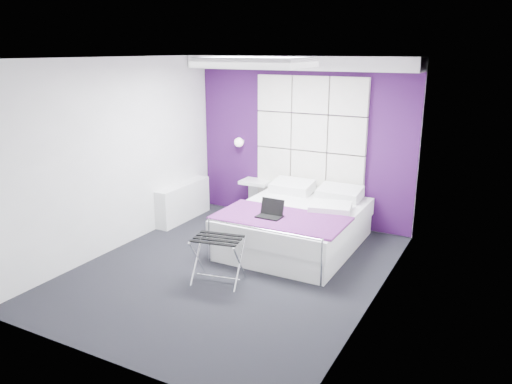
% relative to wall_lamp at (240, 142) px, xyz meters
% --- Properties ---
extents(floor, '(4.40, 4.40, 0.00)m').
position_rel_wall_lamp_xyz_m(floor, '(1.05, -2.06, -1.22)').
color(floor, black).
rests_on(floor, ground).
extents(ceiling, '(4.40, 4.40, 0.00)m').
position_rel_wall_lamp_xyz_m(ceiling, '(1.05, -2.06, 1.38)').
color(ceiling, white).
rests_on(ceiling, wall_back).
extents(wall_back, '(3.60, 0.00, 3.60)m').
position_rel_wall_lamp_xyz_m(wall_back, '(1.05, 0.14, 0.08)').
color(wall_back, silver).
rests_on(wall_back, floor).
extents(wall_left, '(0.00, 4.40, 4.40)m').
position_rel_wall_lamp_xyz_m(wall_left, '(-0.75, -2.06, 0.08)').
color(wall_left, silver).
rests_on(wall_left, floor).
extents(wall_right, '(0.00, 4.40, 4.40)m').
position_rel_wall_lamp_xyz_m(wall_right, '(2.85, -2.06, 0.08)').
color(wall_right, silver).
rests_on(wall_right, floor).
extents(accent_wall, '(3.58, 0.02, 2.58)m').
position_rel_wall_lamp_xyz_m(accent_wall, '(1.05, 0.13, 0.08)').
color(accent_wall, '#371047').
rests_on(accent_wall, wall_back).
extents(soffit, '(3.58, 0.50, 0.20)m').
position_rel_wall_lamp_xyz_m(soffit, '(1.05, -0.11, 1.28)').
color(soffit, white).
rests_on(soffit, wall_back).
extents(headboard, '(1.80, 0.08, 2.30)m').
position_rel_wall_lamp_xyz_m(headboard, '(1.20, 0.08, -0.05)').
color(headboard, silver).
rests_on(headboard, wall_back).
extents(skylight, '(1.36, 0.86, 0.12)m').
position_rel_wall_lamp_xyz_m(skylight, '(1.05, -1.46, 1.33)').
color(skylight, white).
rests_on(skylight, ceiling).
extents(wall_lamp, '(0.15, 0.15, 0.15)m').
position_rel_wall_lamp_xyz_m(wall_lamp, '(0.00, 0.00, 0.00)').
color(wall_lamp, white).
rests_on(wall_lamp, wall_back).
extents(radiator, '(0.22, 1.20, 0.60)m').
position_rel_wall_lamp_xyz_m(radiator, '(-0.64, -0.76, -0.92)').
color(radiator, white).
rests_on(radiator, floor).
extents(bed, '(1.71, 2.07, 0.73)m').
position_rel_wall_lamp_xyz_m(bed, '(1.45, -0.95, -0.91)').
color(bed, white).
rests_on(bed, floor).
extents(nightstand, '(0.48, 0.37, 0.05)m').
position_rel_wall_lamp_xyz_m(nightstand, '(0.32, -0.04, -0.63)').
color(nightstand, white).
rests_on(nightstand, wall_back).
extents(luggage_rack, '(0.57, 0.42, 0.56)m').
position_rel_wall_lamp_xyz_m(luggage_rack, '(1.08, -2.44, -0.94)').
color(luggage_rack, silver).
rests_on(luggage_rack, floor).
extents(laptop, '(0.32, 0.23, 0.23)m').
position_rel_wall_lamp_xyz_m(laptop, '(1.32, -1.50, -0.58)').
color(laptop, black).
rests_on(laptop, bed).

